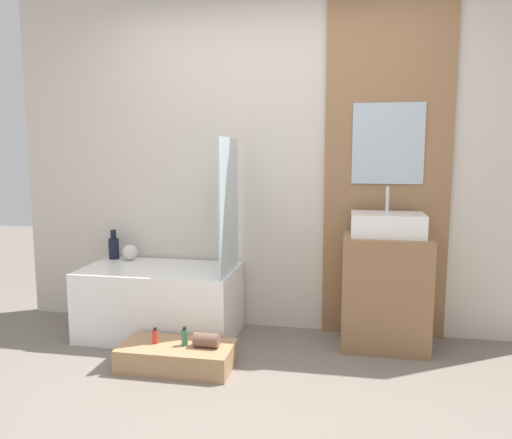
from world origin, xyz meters
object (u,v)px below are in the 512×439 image
vase_tall_dark (114,247)px  bottle_soap_secondary (185,337)px  bathtub (161,301)px  wooden_step_bench (177,356)px  sink (387,225)px  bottle_soap_primary (155,336)px  vase_round_light (130,252)px

vase_tall_dark → bottle_soap_secondary: size_ratio=1.93×
bathtub → bottle_soap_secondary: bearing=-55.3°
wooden_step_bench → bottle_soap_secondary: (0.05, 0.00, 0.13)m
wooden_step_bench → bottle_soap_secondary: 0.14m
wooden_step_bench → vase_tall_dark: (-0.80, 0.76, 0.54)m
wooden_step_bench → bottle_soap_secondary: bearing=0.0°
sink → bottle_soap_primary: bearing=-157.3°
bottle_soap_primary → bottle_soap_secondary: 0.20m
sink → bottle_soap_primary: 1.74m
vase_tall_dark → bottle_soap_secondary: (0.85, -0.76, -0.41)m
vase_tall_dark → bottle_soap_primary: 1.09m
bathtub → bottle_soap_secondary: 0.65m
wooden_step_bench → vase_round_light: bearing=131.2°
vase_round_light → bottle_soap_secondary: (0.70, -0.74, -0.38)m
wooden_step_bench → bottle_soap_primary: 0.19m
vase_round_light → bottle_soap_primary: (0.50, -0.74, -0.39)m
bottle_soap_primary → vase_round_light: bearing=124.2°
vase_tall_dark → bottle_soap_primary: bearing=-49.5°
bottle_soap_primary → bottle_soap_secondary: (0.20, -0.00, 0.01)m
sink → bottle_soap_primary: sink is taller
wooden_step_bench → bottle_soap_secondary: size_ratio=5.89×
sink → bottle_soap_secondary: bearing=-154.2°
bathtub → vase_round_light: 0.51m
vase_round_light → vase_tall_dark: bearing=171.7°
wooden_step_bench → bottle_soap_primary: bearing=180.0°
bathtub → bottle_soap_secondary: bathtub is taller
vase_tall_dark → vase_round_light: 0.15m
bathtub → sink: bearing=3.0°
sink → wooden_step_bench: bearing=-155.1°
vase_tall_dark → vase_round_light: bearing=-8.3°
vase_tall_dark → bathtub: bearing=-25.7°
sink → bottle_soap_secondary: sink is taller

